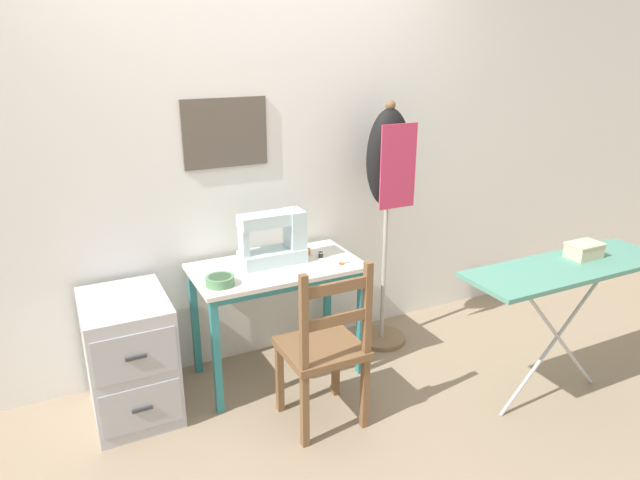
% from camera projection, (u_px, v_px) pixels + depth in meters
% --- Properties ---
extents(ground_plane, '(14.00, 14.00, 0.00)m').
position_uv_depth(ground_plane, '(297.00, 394.00, 3.26)').
color(ground_plane, gray).
extents(wall_back, '(10.00, 0.07, 2.55)m').
position_uv_depth(wall_back, '(253.00, 156.00, 3.33)').
color(wall_back, silver).
rests_on(wall_back, ground_plane).
extents(sewing_table, '(0.96, 0.52, 0.70)m').
position_uv_depth(sewing_table, '(278.00, 282.00, 3.27)').
color(sewing_table, silver).
rests_on(sewing_table, ground_plane).
extents(sewing_machine, '(0.39, 0.17, 0.32)m').
position_uv_depth(sewing_machine, '(276.00, 239.00, 3.25)').
color(sewing_machine, silver).
rests_on(sewing_machine, sewing_table).
extents(fabric_bowl, '(0.15, 0.15, 0.05)m').
position_uv_depth(fabric_bowl, '(220.00, 280.00, 2.98)').
color(fabric_bowl, '#56895B').
rests_on(fabric_bowl, sewing_table).
extents(scissors, '(0.13, 0.06, 0.01)m').
position_uv_depth(scissors, '(346.00, 263.00, 3.27)').
color(scissors, silver).
rests_on(scissors, sewing_table).
extents(thread_spool_near_machine, '(0.04, 0.04, 0.04)m').
position_uv_depth(thread_spool_near_machine, '(307.00, 252.00, 3.40)').
color(thread_spool_near_machine, orange).
rests_on(thread_spool_near_machine, sewing_table).
extents(thread_spool_mid_table, '(0.04, 0.04, 0.04)m').
position_uv_depth(thread_spool_mid_table, '(321.00, 255.00, 3.36)').
color(thread_spool_mid_table, black).
rests_on(thread_spool_mid_table, sewing_table).
extents(wooden_chair, '(0.40, 0.38, 0.93)m').
position_uv_depth(wooden_chair, '(324.00, 349.00, 2.89)').
color(wooden_chair, brown).
rests_on(wooden_chair, ground_plane).
extents(filing_cabinet, '(0.43, 0.56, 0.67)m').
position_uv_depth(filing_cabinet, '(130.00, 357.00, 3.01)').
color(filing_cabinet, '#B7B7BC').
rests_on(filing_cabinet, ground_plane).
extents(dress_form, '(0.32, 0.32, 1.58)m').
position_uv_depth(dress_form, '(388.00, 176.00, 3.46)').
color(dress_form, '#846647').
rests_on(dress_form, ground_plane).
extents(ironing_board, '(1.17, 0.37, 0.82)m').
position_uv_depth(ironing_board, '(568.00, 273.00, 2.97)').
color(ironing_board, '#518E7A').
rests_on(ironing_board, ground_plane).
extents(storage_box, '(0.18, 0.13, 0.08)m').
position_uv_depth(storage_box, '(584.00, 250.00, 3.04)').
color(storage_box, beige).
rests_on(storage_box, ironing_board).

